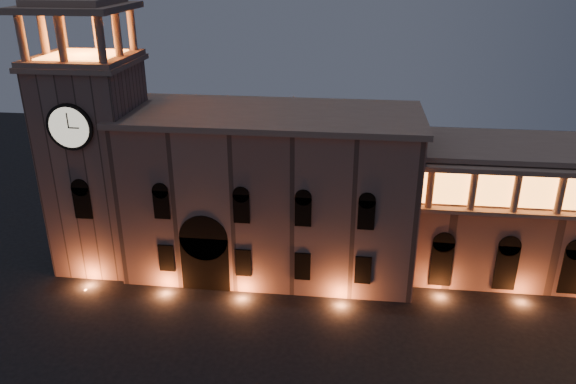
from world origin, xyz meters
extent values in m
cube|color=#886558|center=(-2.00, 22.00, 8.50)|extent=(30.00, 12.00, 17.00)
cube|color=gray|center=(-2.00, 22.00, 17.30)|extent=(30.80, 12.80, 0.60)
cube|color=black|center=(-8.00, 16.60, 3.00)|extent=(5.00, 1.40, 6.00)
cylinder|color=black|center=(-8.00, 16.60, 6.00)|extent=(5.00, 1.40, 5.00)
cube|color=orange|center=(-8.00, 16.40, 2.80)|extent=(4.20, 0.20, 5.00)
cube|color=#886558|center=(-20.50, 21.00, 11.00)|extent=(9.00, 9.00, 22.00)
cube|color=gray|center=(-20.50, 21.00, 22.25)|extent=(9.80, 9.80, 0.50)
cylinder|color=black|center=(-20.50, 16.32, 17.00)|extent=(4.60, 0.35, 4.60)
cylinder|color=beige|center=(-20.50, 16.18, 17.00)|extent=(4.00, 0.12, 4.00)
cube|color=gray|center=(-20.50, 21.00, 22.75)|extent=(9.40, 9.40, 0.50)
cube|color=orange|center=(-20.50, 21.00, 23.05)|extent=(6.80, 6.80, 0.15)
cylinder|color=gray|center=(-24.30, 17.20, 25.10)|extent=(0.76, 0.76, 4.20)
cylinder|color=gray|center=(-20.50, 17.20, 25.10)|extent=(0.76, 0.76, 4.20)
cylinder|color=gray|center=(-16.70, 17.20, 25.10)|extent=(0.76, 0.76, 4.20)
cylinder|color=gray|center=(-24.30, 24.80, 25.10)|extent=(0.76, 0.76, 4.20)
cylinder|color=gray|center=(-20.50, 24.80, 25.10)|extent=(0.76, 0.76, 4.20)
cylinder|color=gray|center=(-16.70, 24.80, 25.10)|extent=(0.76, 0.76, 4.20)
cylinder|color=gray|center=(-24.30, 21.00, 25.10)|extent=(0.76, 0.76, 4.20)
cylinder|color=gray|center=(-16.70, 21.00, 25.10)|extent=(0.76, 0.76, 4.20)
cube|color=gray|center=(-20.50, 21.00, 27.50)|extent=(9.80, 9.80, 0.60)
cube|color=gray|center=(-20.50, 21.00, 28.10)|extent=(7.50, 7.50, 0.60)
cylinder|color=gray|center=(14.00, 18.50, 11.50)|extent=(0.70, 0.70, 4.00)
cylinder|color=gray|center=(18.00, 18.50, 11.50)|extent=(0.70, 0.70, 4.00)
cylinder|color=gray|center=(22.00, 18.50, 11.50)|extent=(0.70, 0.70, 4.00)
cylinder|color=gray|center=(26.00, 18.50, 11.50)|extent=(0.70, 0.70, 4.00)
camera|label=1|loc=(6.34, -32.47, 32.20)|focal=35.00mm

